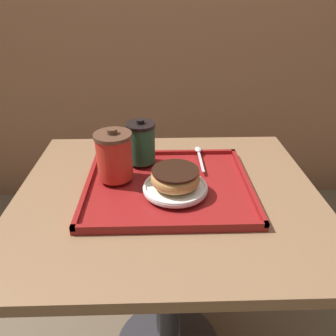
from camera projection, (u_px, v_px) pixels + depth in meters
cafe_table at (168, 241)px, 0.97m from camera, size 0.82×0.71×0.72m
serving_tray at (168, 186)px, 0.90m from camera, size 0.45×0.38×0.02m
coffee_cup_front at (114, 155)px, 0.88m from camera, size 0.10×0.10×0.14m
coffee_cup_rear at (141, 142)px, 0.96m from camera, size 0.09×0.09×0.13m
plate_with_chocolate_donut at (175, 187)px, 0.85m from camera, size 0.17×0.17×0.01m
donut_chocolate_glazed at (175, 177)px, 0.83m from camera, size 0.13×0.13×0.04m
spoon at (199, 153)px, 1.02m from camera, size 0.02×0.16×0.01m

